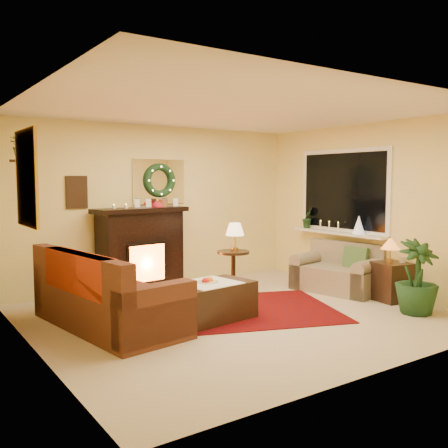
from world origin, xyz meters
TOP-DOWN VIEW (x-y plane):
  - floor at (0.00, 0.00)m, footprint 5.00×5.00m
  - ceiling at (0.00, 0.00)m, footprint 5.00×5.00m
  - wall_back at (0.00, 2.25)m, footprint 5.00×5.00m
  - wall_front at (0.00, -2.25)m, footprint 5.00×5.00m
  - wall_left at (-2.50, 0.00)m, footprint 4.50×4.50m
  - wall_right at (2.50, 0.00)m, footprint 4.50×4.50m
  - area_rug at (0.15, 0.17)m, footprint 2.95×2.58m
  - sofa at (-1.56, 0.48)m, footprint 1.24×2.25m
  - red_throw at (-1.62, 0.61)m, footprint 0.85×1.37m
  - fireplace at (-0.43, 2.04)m, footprint 1.38×0.59m
  - poinsettia at (-0.11, 2.06)m, footprint 0.20×0.20m
  - mantel_candle_a at (-0.84, 2.06)m, footprint 0.06×0.06m
  - mantel_candle_b at (-0.68, 1.99)m, footprint 0.06×0.06m
  - mantel_mirror at (0.00, 2.23)m, footprint 0.92×0.02m
  - wreath at (0.00, 2.19)m, footprint 0.55×0.11m
  - wall_art at (-1.35, 2.23)m, footprint 0.32×0.03m
  - gold_mirror at (-2.48, 0.30)m, footprint 0.03×0.84m
  - hanging_plant at (-2.34, 1.05)m, footprint 0.33×0.28m
  - loveseat at (2.06, 0.26)m, footprint 1.02×1.43m
  - window_frame at (2.48, 0.55)m, footprint 0.03×1.86m
  - window_glass at (2.47, 0.55)m, footprint 0.02×1.70m
  - window_sill at (2.38, 0.55)m, footprint 0.22×1.86m
  - mini_tree at (2.35, 0.10)m, footprint 0.19×0.19m
  - sill_plant at (2.39, 1.27)m, footprint 0.26×0.21m
  - side_table_round at (0.69, 1.11)m, footprint 0.64×0.64m
  - lamp_cream at (0.71, 1.10)m, footprint 0.29×0.29m
  - end_table_square at (2.26, -0.60)m, footprint 0.51×0.51m
  - lamp_tiffany at (2.22, -0.59)m, footprint 0.27×0.27m
  - coffee_table at (-0.46, 0.01)m, footprint 1.18×0.76m
  - fruit_bowl at (-0.45, 0.04)m, footprint 0.28×0.28m
  - floor_palm at (1.94, -1.22)m, footprint 1.91×1.91m

SIDE VIEW (x-z plane):
  - floor at x=0.00m, z-range 0.00..0.00m
  - area_rug at x=0.15m, z-range 0.00..0.01m
  - coffee_table at x=-0.46m, z-range -0.02..0.44m
  - end_table_square at x=2.26m, z-range -0.01..0.55m
  - side_table_round at x=0.69m, z-range 0.00..0.65m
  - loveseat at x=2.06m, z-range 0.05..0.79m
  - sofa at x=-1.56m, z-range -0.03..0.89m
  - floor_palm at x=1.94m, z-range -1.00..1.90m
  - fruit_bowl at x=-0.45m, z-range 0.42..0.48m
  - red_throw at x=-1.62m, z-range 0.44..0.47m
  - fireplace at x=-0.43m, z-range -0.06..1.16m
  - lamp_tiffany at x=2.22m, z-range 0.55..0.94m
  - window_sill at x=2.38m, z-range 0.85..0.89m
  - lamp_cream at x=0.71m, z-range 0.66..1.10m
  - mini_tree at x=2.35m, z-range 0.90..1.18m
  - sill_plant at x=2.39m, z-range 0.85..1.32m
  - mantel_candle_a at x=-0.84m, z-range 1.17..1.35m
  - mantel_candle_b at x=-0.68m, z-range 1.17..1.35m
  - wall_back at x=0.00m, z-range 1.30..1.30m
  - wall_front at x=0.00m, z-range 1.30..1.30m
  - wall_left at x=-2.50m, z-range 1.30..1.30m
  - wall_right at x=2.50m, z-range 1.30..1.30m
  - poinsettia at x=-0.11m, z-range 1.20..1.40m
  - wall_art at x=-1.35m, z-range 1.31..1.79m
  - window_frame at x=2.48m, z-range 0.87..2.23m
  - window_glass at x=2.47m, z-range 0.94..2.16m
  - mantel_mirror at x=0.00m, z-range 1.34..2.06m
  - wreath at x=0.00m, z-range 1.44..2.00m
  - gold_mirror at x=-2.48m, z-range 1.25..2.25m
  - hanging_plant at x=-2.34m, z-range 1.79..2.15m
  - ceiling at x=0.00m, z-range 2.60..2.60m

